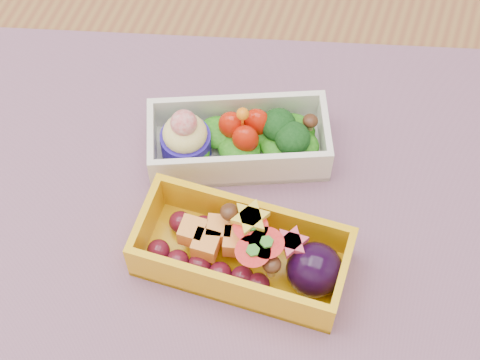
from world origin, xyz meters
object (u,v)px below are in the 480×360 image
(bento_yellow, at_px, (246,253))
(bento_white, at_px, (238,140))
(placemat, at_px, (230,205))
(table, at_px, (255,242))

(bento_yellow, bearing_deg, bento_white, 111.17)
(bento_white, relative_size, bento_yellow, 1.00)
(placemat, relative_size, bento_yellow, 2.85)
(bento_white, distance_m, bento_yellow, 0.11)
(table, bearing_deg, bento_white, 130.95)
(table, bearing_deg, placemat, -132.83)
(bento_white, bearing_deg, bento_yellow, -89.70)
(placemat, distance_m, bento_white, 0.06)
(placemat, bearing_deg, table, 47.17)
(placemat, xyz_separation_m, bento_yellow, (0.03, -0.05, 0.03))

